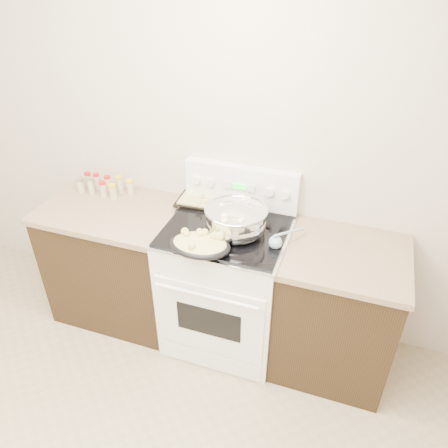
% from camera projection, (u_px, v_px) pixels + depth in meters
% --- Properties ---
extents(counter_left, '(0.93, 0.67, 0.92)m').
position_uv_depth(counter_left, '(120.00, 260.00, 3.20)').
color(counter_left, black).
rests_on(counter_left, ground).
extents(counter_right, '(0.73, 0.67, 0.92)m').
position_uv_depth(counter_right, '(336.00, 310.00, 2.77)').
color(counter_right, black).
rests_on(counter_right, ground).
extents(kitchen_range, '(0.78, 0.73, 1.22)m').
position_uv_depth(kitchen_range, '(227.00, 283.00, 2.95)').
color(kitchen_range, white).
rests_on(kitchen_range, ground).
extents(mixing_bowl, '(0.39, 0.39, 0.22)m').
position_uv_depth(mixing_bowl, '(236.00, 220.00, 2.60)').
color(mixing_bowl, silver).
rests_on(mixing_bowl, kitchen_range).
extents(roasting_pan, '(0.37, 0.27, 0.11)m').
position_uv_depth(roasting_pan, '(200.00, 244.00, 2.47)').
color(roasting_pan, black).
rests_on(roasting_pan, kitchen_range).
extents(baking_sheet, '(0.40, 0.29, 0.06)m').
position_uv_depth(baking_sheet, '(207.00, 200.00, 2.94)').
color(baking_sheet, black).
rests_on(baking_sheet, kitchen_range).
extents(wooden_spoon, '(0.15, 0.26, 0.04)m').
position_uv_depth(wooden_spoon, '(213.00, 230.00, 2.66)').
color(wooden_spoon, '#A5734B').
rests_on(wooden_spoon, kitchen_range).
extents(blue_ladle, '(0.17, 0.25, 0.10)m').
position_uv_depth(blue_ladle, '(277.00, 241.00, 2.52)').
color(blue_ladle, '#7A9CB6').
rests_on(blue_ladle, kitchen_range).
extents(spice_jars, '(0.40, 0.15, 0.13)m').
position_uv_depth(spice_jars, '(104.00, 185.00, 3.07)').
color(spice_jars, '#BFB28C').
rests_on(spice_jars, counter_left).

